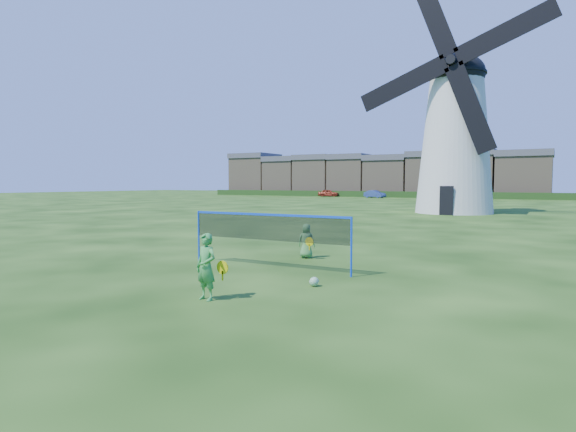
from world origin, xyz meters
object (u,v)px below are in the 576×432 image
Objects in this scene: player_girl at (206,267)px; play_ball at (314,282)px; badminton_net at (268,228)px; car_left at (328,193)px; windmill at (455,134)px; player_boy at (306,241)px; car_right at (375,194)px.

player_girl is 2.68m from play_ball.
play_ball is at bearing -33.77° from badminton_net.
player_girl reaches higher than play_ball.
badminton_net is at bearing -168.30° from car_left.
windmill is at bearing -154.36° from car_left.
play_ball is (2.16, -1.45, -1.03)m from badminton_net.
windmill is at bearing -104.12° from player_boy.
player_boy is at bearing 87.92° from badminton_net.
player_girl is 0.38× the size of car_left.
badminton_net is 22.95× the size of play_ball.
windmill is 16.85× the size of player_boy.
windmill reaches higher than car_right.
badminton_net is at bearing -144.38° from car_right.
car_right is (-18.56, 59.97, 0.05)m from player_boy.
car_left is at bearing 113.27° from badminton_net.
badminton_net is at bearing 110.32° from player_girl.
player_girl reaches higher than car_left.
player_girl is 68.62m from car_right.
car_left is at bearing -80.52° from player_boy.
player_girl is at bearing -168.85° from car_left.
player_girl reaches higher than player_boy.
car_right is at bearing 118.39° from windmill.
player_boy is 0.30× the size of car_right.
player_girl is 0.38× the size of car_right.
badminton_net is at bearing -89.74° from windmill.
windmill is 3.67× the size of badminton_net.
windmill reaches higher than player_girl.
car_left is at bearing 114.38° from play_ball.
car_right is (-18.48, 62.16, -0.54)m from badminton_net.
car_left is (-29.97, 66.11, 0.50)m from play_ball.
play_ball is at bearing 66.83° from player_girl.
badminton_net is 1.40× the size of car_left.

